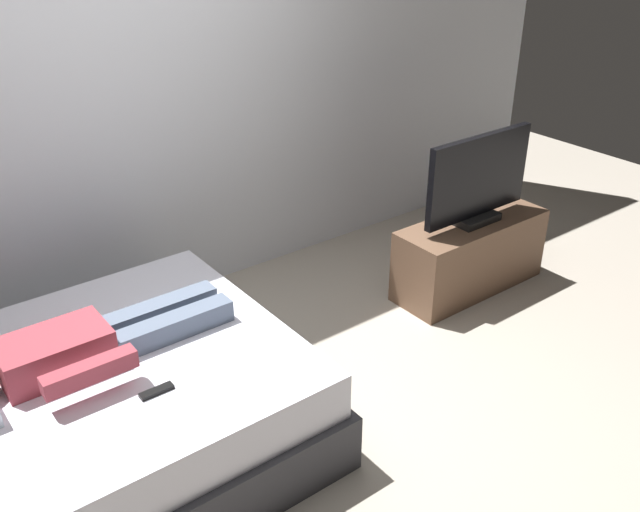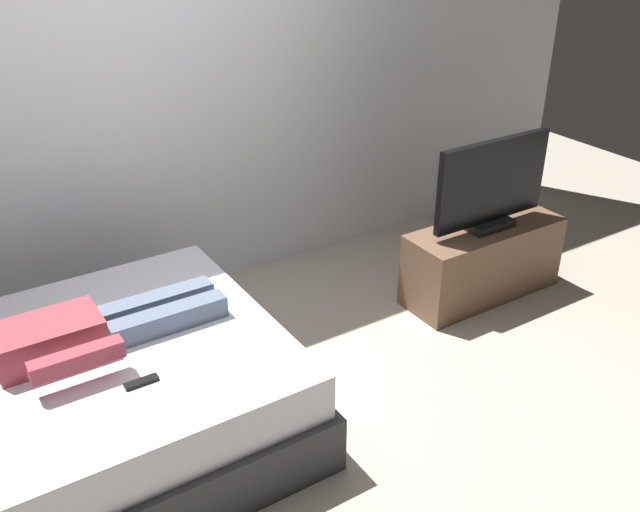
% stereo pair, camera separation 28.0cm
% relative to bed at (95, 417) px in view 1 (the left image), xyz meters
% --- Properties ---
extents(ground_plane, '(10.00, 10.00, 0.00)m').
position_rel_bed_xyz_m(ground_plane, '(0.83, -0.29, -0.26)').
color(ground_plane, '#ADA393').
extents(back_wall, '(6.40, 0.10, 2.80)m').
position_rel_bed_xyz_m(back_wall, '(1.23, 1.26, 1.14)').
color(back_wall, silver).
rests_on(back_wall, ground).
extents(bed, '(1.92, 1.60, 0.54)m').
position_rel_bed_xyz_m(bed, '(0.00, 0.00, 0.00)').
color(bed, '#333338').
rests_on(bed, ground).
extents(person, '(1.26, 0.46, 0.18)m').
position_rel_bed_xyz_m(person, '(0.03, 0.06, 0.36)').
color(person, '#993842').
rests_on(person, bed).
extents(remote, '(0.15, 0.04, 0.02)m').
position_rel_bed_xyz_m(remote, '(0.18, -0.35, 0.29)').
color(remote, black).
rests_on(remote, bed).
extents(tv_stand, '(1.10, 0.40, 0.50)m').
position_rel_bed_xyz_m(tv_stand, '(2.65, 0.06, -0.01)').
color(tv_stand, brown).
rests_on(tv_stand, ground).
extents(tv, '(0.88, 0.20, 0.59)m').
position_rel_bed_xyz_m(tv, '(2.65, 0.06, 0.52)').
color(tv, black).
rests_on(tv, tv_stand).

